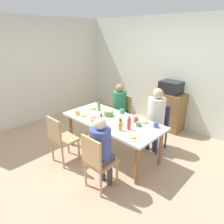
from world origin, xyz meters
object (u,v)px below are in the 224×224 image
plate_1 (84,116)px  cup_0 (122,111)px  cup_2 (120,120)px  cup_1 (77,113)px  chair_1 (60,137)px  cup_3 (136,120)px  plate_0 (145,122)px  cup_5 (156,125)px  plate_3 (133,138)px  bottle_0 (99,105)px  bottle_3 (129,123)px  dining_table (112,124)px  cup_4 (138,124)px  bottle_2 (120,125)px  person_0 (156,114)px  microwave (171,87)px  bottle_1 (101,119)px  side_cabinet (168,111)px  plate_2 (120,125)px  person_2 (101,146)px  chair_3 (121,112)px  chair_2 (97,160)px  bowl_0 (109,113)px  chair_0 (157,124)px  bowl_1 (95,119)px  plate_4 (93,109)px  person_3 (119,105)px

plate_1 → cup_0: 0.74m
cup_2 → cup_1: bearing=-158.2°
chair_1 → cup_1: (-0.15, 0.51, 0.27)m
cup_1 → cup_3: same height
cup_2 → plate_0: bearing=38.4°
cup_5 → plate_0: bearing=178.3°
cup_5 → plate_3: bearing=-94.9°
bottle_0 → bottle_3: 1.00m
dining_table → cup_4: 0.54m
plate_0 → plate_3: (0.18, -0.57, -0.00)m
cup_1 → cup_2: 0.87m
cup_4 → bottle_2: 0.35m
bottle_2 → cup_4: bearing=69.5°
person_0 → cup_1: bearing=-136.7°
cup_3 → microwave: microwave is taller
bottle_1 → side_cabinet: 2.06m
plate_2 → side_cabinet: 1.87m
person_2 → plate_0: size_ratio=5.19×
plate_2 → cup_2: cup_2 is taller
chair_3 → cup_1: 1.16m
chair_2 → chair_3: bearing=120.1°
plate_3 → bowl_0: size_ratio=1.15×
chair_1 → person_0: bearing=58.5°
cup_4 → cup_3: bearing=142.7°
bottle_0 → bottle_1: 0.62m
plate_1 → bottle_0: 0.42m
dining_table → chair_2: size_ratio=2.10×
plate_0 → cup_0: cup_0 is taller
chair_0 → bottle_0: (-0.97, -0.67, 0.33)m
bowl_1 → chair_0: bearing=59.1°
cup_3 → cup_5: size_ratio=0.99×
plate_4 → cup_4: 1.15m
chair_0 → chair_2: (0.00, -1.63, 0.00)m
plate_1 → cup_3: (0.87, 0.46, 0.04)m
chair_1 → person_3: bearing=90.0°
plate_3 → microwave: size_ratio=0.43×
plate_0 → cup_4: bearing=-93.9°
dining_table → plate_1: (-0.48, -0.26, 0.10)m
person_3 → cup_3: (0.86, -0.52, 0.08)m
cup_4 → bottle_3: 0.22m
person_3 → chair_1: bearing=-90.0°
cup_1 → bottle_2: bottle_2 is taller
chair_0 → cup_0: (-0.53, -0.47, 0.27)m
cup_5 → bottle_2: bottle_2 is taller
chair_3 → cup_3: chair_3 is taller
chair_3 → bowl_1: 1.15m
plate_3 → side_cabinet: side_cabinet is taller
bowl_1 → microwave: bearing=79.4°
chair_0 → cup_3: size_ratio=7.47×
plate_4 → person_3: bearing=75.3°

